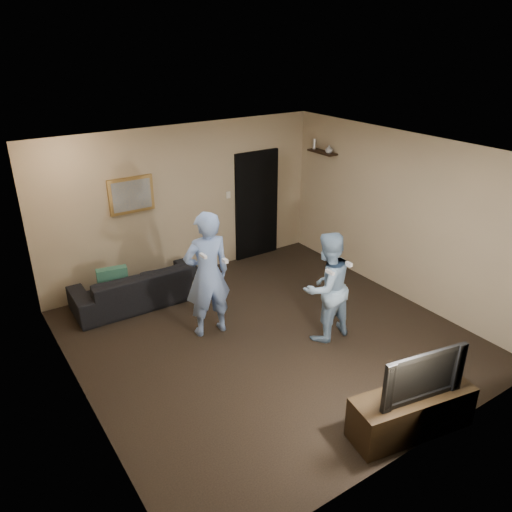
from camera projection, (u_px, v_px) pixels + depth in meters
ground at (268, 338)px, 7.00m from camera, size 5.00×5.00×0.00m
ceiling at (271, 153)px, 5.93m from camera, size 5.00×5.00×0.04m
wall_back at (184, 203)px, 8.36m from camera, size 5.00×0.04×2.60m
wall_front at (426, 345)px, 4.57m from camera, size 5.00×0.04×2.60m
wall_left at (74, 307)px, 5.20m from camera, size 0.04×5.00×2.60m
wall_right at (401, 217)px, 7.73m from camera, size 0.04×5.00×2.60m
sofa at (138, 286)px, 7.79m from camera, size 2.02×0.83×0.59m
throw_pillow at (113, 282)px, 7.52m from camera, size 0.46×0.22×0.45m
painting_frame at (131, 195)px, 7.76m from camera, size 0.72×0.05×0.57m
painting_canvas at (132, 195)px, 7.74m from camera, size 0.62×0.01×0.47m
doorway at (257, 205)px, 9.20m from camera, size 0.90×0.06×2.00m
light_switch at (228, 195)px, 8.77m from camera, size 0.08×0.02×0.12m
wall_shelf at (322, 152)px, 8.76m from camera, size 0.20×0.60×0.03m
shelf_vase at (329, 149)px, 8.59m from camera, size 0.15×0.15×0.14m
shelf_figurine at (314, 144)px, 8.88m from camera, size 0.06×0.06×0.18m
tv_console at (411, 412)px, 5.27m from camera, size 1.42×0.68×0.49m
television at (418, 371)px, 5.06m from camera, size 0.99×0.31×0.57m
wii_player_left at (207, 275)px, 6.78m from camera, size 0.70×0.54×1.81m
wii_player_right at (326, 287)px, 6.72m from camera, size 0.78×0.62×1.56m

